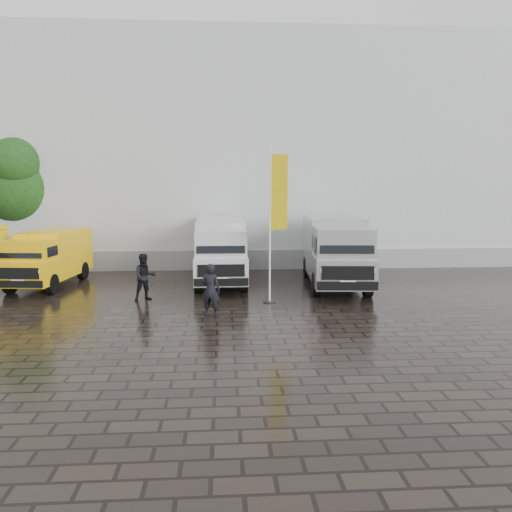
{
  "coord_description": "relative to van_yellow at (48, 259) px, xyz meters",
  "views": [
    {
      "loc": [
        -1.66,
        -17.12,
        4.23
      ],
      "look_at": [
        -0.4,
        2.2,
        1.5
      ],
      "focal_mm": 35.0,
      "sensor_mm": 36.0,
      "label": 1
    }
  ],
  "objects": [
    {
      "name": "ground",
      "position": [
        9.08,
        -4.31,
        -1.15
      ],
      "size": [
        120.0,
        120.0,
        0.0
      ],
      "primitive_type": "plane",
      "color": "black",
      "rests_on": "ground"
    },
    {
      "name": "exhibition_hall",
      "position": [
        11.08,
        11.69,
        4.85
      ],
      "size": [
        44.0,
        16.0,
        12.0
      ],
      "primitive_type": "cube",
      "color": "silver",
      "rests_on": "ground"
    },
    {
      "name": "hall_plinth",
      "position": [
        11.08,
        3.64,
        -0.65
      ],
      "size": [
        44.0,
        0.15,
        1.0
      ],
      "primitive_type": "cube",
      "color": "gray",
      "rests_on": "ground"
    },
    {
      "name": "van_yellow",
      "position": [
        0.0,
        0.0,
        0.0
      ],
      "size": [
        2.49,
        5.17,
        2.3
      ],
      "primitive_type": null,
      "rotation": [
        0.0,
        0.0,
        -0.12
      ],
      "color": "yellow",
      "rests_on": "ground"
    },
    {
      "name": "van_white",
      "position": [
        7.28,
        0.27,
        0.21
      ],
      "size": [
        2.17,
        6.31,
        2.73
      ],
      "primitive_type": null,
      "rotation": [
        0.0,
        0.0,
        0.01
      ],
      "color": "silver",
      "rests_on": "ground"
    },
    {
      "name": "van_silver",
      "position": [
        12.13,
        -0.74,
        0.3
      ],
      "size": [
        2.77,
        6.85,
        2.9
      ],
      "primitive_type": null,
      "rotation": [
        0.0,
        0.0,
        -0.08
      ],
      "color": "#AEB0B3",
      "rests_on": "ground"
    },
    {
      "name": "flagpole",
      "position": [
        9.28,
        -3.59,
        2.0
      ],
      "size": [
        0.88,
        0.5,
        5.56
      ],
      "color": "black",
      "rests_on": "ground"
    },
    {
      "name": "tree",
      "position": [
        -2.98,
        4.83,
        3.21
      ],
      "size": [
        3.78,
        3.91,
        6.79
      ],
      "color": "black",
      "rests_on": "ground"
    },
    {
      "name": "wheelie_bin",
      "position": [
        13.5,
        3.12,
        -0.66
      ],
      "size": [
        0.63,
        0.63,
        0.97
      ],
      "primitive_type": "cube",
      "rotation": [
        0.0,
        0.0,
        0.08
      ],
      "color": "black",
      "rests_on": "ground"
    },
    {
      "name": "person_front",
      "position": [
        6.99,
        -5.49,
        -0.28
      ],
      "size": [
        0.73,
        0.58,
        1.75
      ],
      "primitive_type": "imported",
      "rotation": [
        0.0,
        0.0,
        2.86
      ],
      "color": "black",
      "rests_on": "ground"
    },
    {
      "name": "person_tent",
      "position": [
        4.49,
        -2.95,
        -0.28
      ],
      "size": [
        1.04,
        0.94,
        1.74
      ],
      "primitive_type": "imported",
      "rotation": [
        0.0,
        0.0,
        0.4
      ],
      "color": "black",
      "rests_on": "ground"
    }
  ]
}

